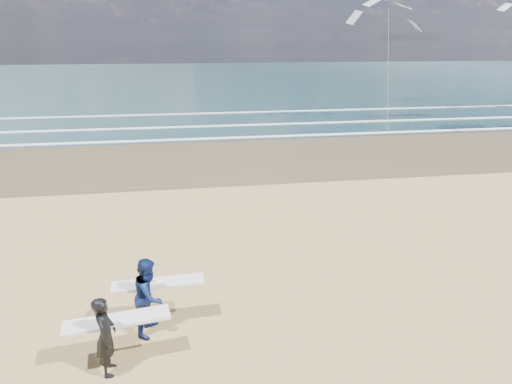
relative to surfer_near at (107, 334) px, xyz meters
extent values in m
cube|color=#4E4129|center=(20.34, 18.08, -0.90)|extent=(220.00, 12.00, 0.01)
cube|color=#1A373A|center=(20.34, 72.08, -0.89)|extent=(220.00, 100.00, 0.02)
cube|color=white|center=(20.34, 22.88, -0.85)|extent=(220.00, 0.50, 0.05)
cube|color=white|center=(20.34, 27.58, -0.85)|extent=(220.00, 0.50, 0.05)
cube|color=white|center=(20.34, 34.08, -0.85)|extent=(220.00, 0.50, 0.05)
imported|color=black|center=(-0.03, -0.05, -0.02)|extent=(0.45, 0.66, 1.77)
cube|color=white|center=(0.17, 0.30, 0.10)|extent=(2.25, 0.83, 0.07)
imported|color=#0D1B4C|center=(0.79, 1.29, 0.05)|extent=(0.96, 1.09, 1.90)
cube|color=white|center=(0.99, 1.64, 0.15)|extent=(2.22, 0.63, 0.07)
cube|color=slate|center=(17.42, 24.35, -0.85)|extent=(0.12, 0.12, 0.10)
camera|label=1|loc=(1.73, -8.35, 5.78)|focal=32.00mm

